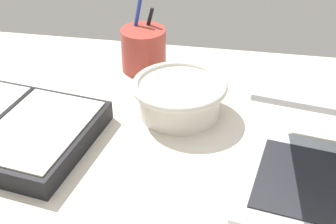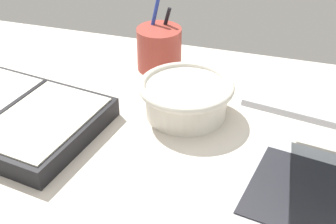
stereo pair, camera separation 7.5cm
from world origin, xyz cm
name	(u,v)px [view 2 (the right image)]	position (x,y,z in cm)	size (l,w,h in cm)	color
desk_top	(144,194)	(0.00, 0.00, 1.00)	(140.00, 100.00, 2.00)	beige
bowl	(186,97)	(0.76, 21.53, 5.70)	(17.55, 17.55, 6.65)	silver
pen_cup	(159,48)	(-9.48, 37.27, 6.68)	(9.53, 9.53, 14.81)	#9E382D
planner	(10,116)	(-28.28, 8.78, 3.91)	(34.62, 27.53, 4.01)	black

